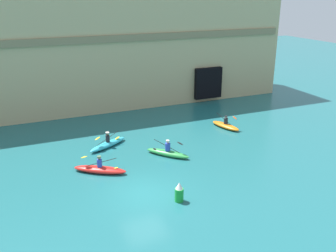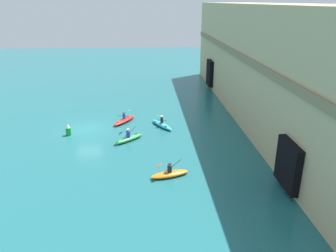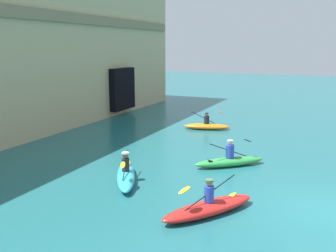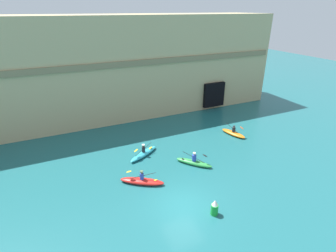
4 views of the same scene
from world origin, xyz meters
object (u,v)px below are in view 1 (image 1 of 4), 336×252
kayak_red (100,169)px  kayak_orange (226,125)px  kayak_green (168,152)px  kayak_cyan (108,144)px  marker_buoy (179,192)px

kayak_red → kayak_orange: (11.54, 3.91, -0.01)m
kayak_orange → kayak_green: size_ratio=1.04×
kayak_cyan → kayak_orange: kayak_orange is taller
kayak_cyan → kayak_orange: size_ratio=1.12×
kayak_orange → kayak_green: kayak_orange is taller
kayak_cyan → marker_buoy: kayak_cyan is taller
kayak_cyan → kayak_orange: 10.03m
kayak_red → kayak_green: size_ratio=1.15×
marker_buoy → kayak_green: bearing=72.9°
kayak_cyan → kayak_green: (3.40, -3.18, 0.01)m
marker_buoy → kayak_cyan: bearing=100.5°
kayak_orange → marker_buoy: bearing=-59.1°
kayak_green → kayak_red: bearing=56.7°
kayak_green → kayak_orange: bearing=-104.8°
kayak_red → marker_buoy: 5.95m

